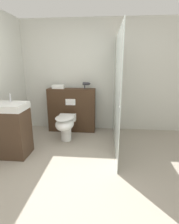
{
  "coord_description": "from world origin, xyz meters",
  "views": [
    {
      "loc": [
        0.44,
        -1.91,
        1.55
      ],
      "look_at": [
        0.15,
        1.3,
        0.65
      ],
      "focal_mm": 28.0,
      "sensor_mm": 36.0,
      "label": 1
    }
  ],
  "objects": [
    {
      "name": "toilet",
      "position": [
        -0.35,
        1.36,
        0.35
      ],
      "size": [
        0.36,
        0.61,
        0.53
      ],
      "color": "white",
      "rests_on": "ground_plane"
    },
    {
      "name": "partition_panel",
      "position": [
        -0.33,
        1.96,
        0.5
      ],
      "size": [
        1.08,
        0.28,
        1.0
      ],
      "color": "#3D2819",
      "rests_on": "ground_plane"
    },
    {
      "name": "wall_back",
      "position": [
        0.0,
        2.19,
        1.25
      ],
      "size": [
        8.0,
        0.06,
        2.5
      ],
      "color": "silver",
      "rests_on": "ground_plane"
    },
    {
      "name": "folded_towel",
      "position": [
        -0.62,
        1.95,
        1.04
      ],
      "size": [
        0.26,
        0.17,
        0.08
      ],
      "color": "white",
      "rests_on": "partition_panel"
    },
    {
      "name": "ground_plane",
      "position": [
        0.0,
        0.0,
        0.0
      ],
      "size": [
        12.0,
        12.0,
        0.0
      ],
      "primitive_type": "plane",
      "color": "#9E9384"
    },
    {
      "name": "hair_drier",
      "position": [
        0.01,
        1.96,
        1.11
      ],
      "size": [
        0.18,
        0.07,
        0.15
      ],
      "color": "#2D2D33",
      "rests_on": "partition_panel"
    },
    {
      "name": "shower_glass",
      "position": [
        0.64,
        1.24,
        1.04
      ],
      "size": [
        0.04,
        1.84,
        2.08
      ],
      "color": "silver",
      "rests_on": "ground_plane"
    },
    {
      "name": "sink_vanity",
      "position": [
        -1.15,
        0.72,
        0.46
      ],
      "size": [
        0.6,
        0.44,
        1.06
      ],
      "color": "#473323",
      "rests_on": "ground_plane"
    }
  ]
}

